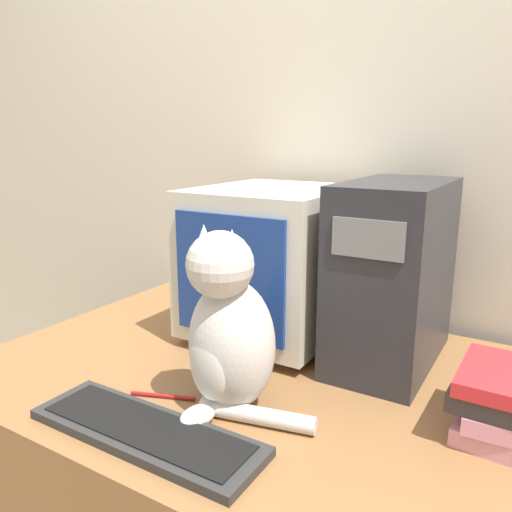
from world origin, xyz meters
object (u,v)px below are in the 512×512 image
(keyboard, at_px, (145,431))
(cat, at_px, (228,333))
(pen, at_px, (163,396))
(computer_tower, at_px, (393,274))
(book_stack, at_px, (499,400))
(crt_monitor, at_px, (273,260))

(keyboard, bearing_deg, cat, 64.58)
(keyboard, bearing_deg, pen, 118.33)
(keyboard, xyz_separation_m, cat, (0.08, 0.16, 0.15))
(cat, bearing_deg, keyboard, -104.62)
(computer_tower, bearing_deg, book_stack, -38.73)
(book_stack, relative_size, pen, 1.54)
(crt_monitor, distance_m, pen, 0.47)
(crt_monitor, relative_size, pen, 3.25)
(cat, bearing_deg, pen, -153.43)
(cat, distance_m, pen, 0.21)
(crt_monitor, height_order, keyboard, crt_monitor)
(cat, bearing_deg, crt_monitor, 117.64)
(cat, bearing_deg, book_stack, 31.67)
(keyboard, relative_size, book_stack, 2.26)
(computer_tower, distance_m, pen, 0.59)
(crt_monitor, height_order, book_stack, crt_monitor)
(crt_monitor, xyz_separation_m, book_stack, (0.59, -0.21, -0.14))
(keyboard, distance_m, cat, 0.23)
(crt_monitor, relative_size, computer_tower, 1.00)
(keyboard, xyz_separation_m, book_stack, (0.54, 0.34, 0.06))
(keyboard, relative_size, cat, 1.25)
(crt_monitor, bearing_deg, book_stack, -19.58)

